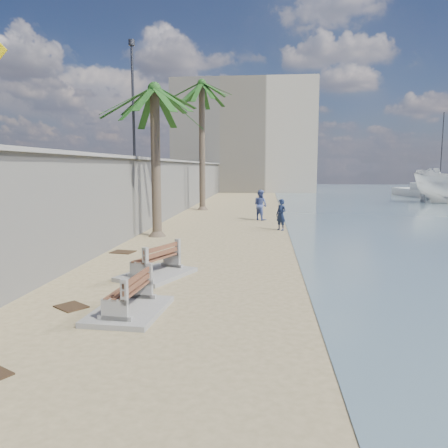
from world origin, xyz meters
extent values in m
plane|color=tan|center=(0.00, 0.00, 0.00)|extent=(140.00, 140.00, 0.00)
cube|color=gray|center=(-5.20, 20.00, 1.75)|extent=(0.45, 70.00, 3.50)
cube|color=gray|center=(-5.20, 20.00, 3.55)|extent=(0.80, 70.00, 0.12)
cube|color=#B7AA93|center=(-2.00, 52.00, 7.00)|extent=(18.00, 12.00, 14.00)
cube|color=gray|center=(-1.98, 1.13, 0.06)|extent=(1.53, 2.14, 0.11)
cube|color=gray|center=(-2.19, 4.33, 0.06)|extent=(2.17, 2.55, 0.12)
cylinder|color=brown|center=(-4.00, 11.59, 3.27)|extent=(0.42, 0.42, 6.54)
cylinder|color=brown|center=(-3.75, 24.13, 4.54)|extent=(0.44, 0.44, 9.08)
cylinder|color=#2D2D33|center=(-5.10, 12.00, 6.11)|extent=(0.12, 0.12, 5.00)
cylinder|color=#2D2D33|center=(-5.10, 12.00, 8.61)|extent=(0.28, 0.28, 0.25)
imported|color=#151E3A|center=(1.67, 14.04, 0.90)|extent=(0.77, 0.76, 1.80)
imported|color=#495897|center=(0.60, 18.20, 1.00)|extent=(1.22, 1.21, 2.00)
cube|color=silver|center=(22.04, 48.06, 0.25)|extent=(7.12, 6.24, 0.70)
cylinder|color=#2D2D33|center=(22.04, 48.06, 5.10)|extent=(0.12, 0.12, 9.20)
cube|color=#382616|center=(-3.41, 1.40, 0.01)|extent=(0.86, 0.83, 0.03)
cube|color=#382616|center=(-4.33, 7.73, 0.01)|extent=(0.90, 0.77, 0.03)
camera|label=1|loc=(0.92, -7.70, 3.12)|focal=35.00mm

